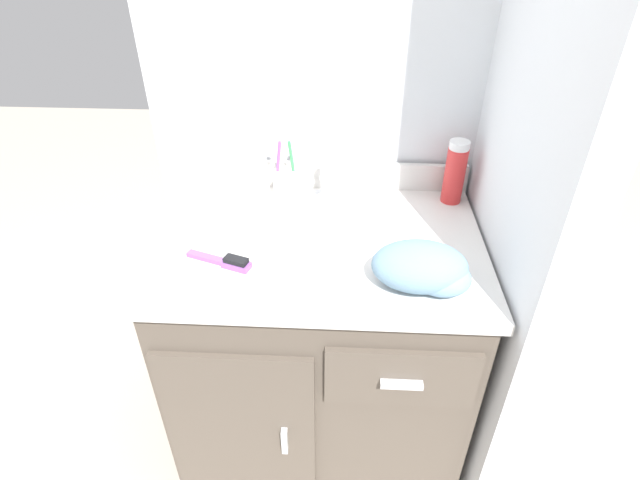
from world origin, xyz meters
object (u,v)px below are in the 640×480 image
(toothbrush_cup, at_px, (286,184))
(hairbrush, at_px, (227,262))
(shaving_cream_can, at_px, (455,172))
(hand_towel, at_px, (425,269))

(toothbrush_cup, height_order, hairbrush, toothbrush_cup)
(shaving_cream_can, distance_m, hand_towel, 0.42)
(toothbrush_cup, distance_m, shaving_cream_can, 0.49)
(shaving_cream_can, bearing_deg, hand_towel, -107.85)
(hairbrush, bearing_deg, toothbrush_cup, 90.30)
(hairbrush, xyz_separation_m, hand_towel, (0.47, -0.05, 0.04))
(toothbrush_cup, height_order, hand_towel, toothbrush_cup)
(toothbrush_cup, xyz_separation_m, shaving_cream_can, (0.49, 0.02, 0.04))
(shaving_cream_can, distance_m, hairbrush, 0.70)
(hairbrush, relative_size, hand_towel, 0.76)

